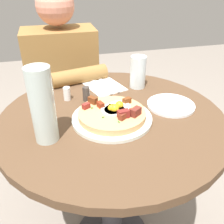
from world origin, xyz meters
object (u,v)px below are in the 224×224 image
(fork, at_px, (108,85))
(breakfast_pizza, at_px, (113,113))
(pizza_plate, at_px, (112,118))
(pepper_shaker, at_px, (86,94))
(person_seated, at_px, (66,102))
(knife, at_px, (101,86))
(water_bottle, at_px, (43,106))
(dining_table, at_px, (112,152))
(water_glass, at_px, (138,72))
(salt_shaker, at_px, (67,94))
(bread_plate, at_px, (170,104))

(fork, bearing_deg, breakfast_pizza, 152.57)
(pizza_plate, height_order, pepper_shaker, pepper_shaker)
(person_seated, bearing_deg, pepper_shaker, -82.43)
(knife, height_order, pepper_shaker, pepper_shaker)
(water_bottle, bearing_deg, dining_table, 21.57)
(person_seated, distance_m, water_glass, 0.58)
(salt_shaker, bearing_deg, breakfast_pizza, -54.09)
(breakfast_pizza, relative_size, fork, 1.30)
(bread_plate, distance_m, pepper_shaker, 0.33)
(pepper_shaker, bearing_deg, person_seated, 97.57)
(pizza_plate, height_order, salt_shaker, salt_shaker)
(water_glass, height_order, salt_shaker, water_glass)
(dining_table, height_order, water_bottle, water_bottle)
(pepper_shaker, bearing_deg, water_bottle, -125.88)
(breakfast_pizza, distance_m, bread_plate, 0.24)
(water_glass, bearing_deg, pizza_plate, -127.02)
(water_glass, distance_m, water_bottle, 0.50)
(salt_shaker, bearing_deg, dining_table, -47.00)
(water_glass, bearing_deg, bread_plate, -71.79)
(person_seated, bearing_deg, breakfast_pizza, -78.59)
(breakfast_pizza, height_order, fork, breakfast_pizza)
(dining_table, bearing_deg, water_bottle, -158.43)
(fork, distance_m, pepper_shaker, 0.16)
(breakfast_pizza, bearing_deg, bread_plate, 9.43)
(dining_table, height_order, salt_shaker, salt_shaker)
(water_glass, height_order, water_bottle, water_bottle)
(water_bottle, bearing_deg, salt_shaker, 70.66)
(pizza_plate, bearing_deg, water_glass, 52.98)
(breakfast_pizza, xyz_separation_m, water_glass, (0.18, 0.24, 0.04))
(bread_plate, bearing_deg, water_glass, 108.21)
(pizza_plate, relative_size, water_glass, 2.02)
(dining_table, xyz_separation_m, fork, (0.04, 0.24, 0.18))
(breakfast_pizza, relative_size, pepper_shaker, 4.04)
(bread_plate, xyz_separation_m, knife, (-0.22, 0.23, 0.00))
(knife, distance_m, pepper_shaker, 0.13)
(dining_table, relative_size, pepper_shaker, 14.05)
(knife, xyz_separation_m, salt_shaker, (-0.15, -0.08, 0.02))
(breakfast_pizza, distance_m, knife, 0.27)
(person_seated, height_order, breakfast_pizza, person_seated)
(breakfast_pizza, xyz_separation_m, fork, (0.05, 0.28, -0.02))
(dining_table, height_order, pizza_plate, pizza_plate)
(water_bottle, bearing_deg, pepper_shaker, 54.12)
(person_seated, relative_size, fork, 6.31)
(person_seated, relative_size, water_glass, 8.20)
(breakfast_pizza, relative_size, water_bottle, 1.00)
(fork, relative_size, pepper_shaker, 3.10)
(pizza_plate, distance_m, bread_plate, 0.25)
(knife, bearing_deg, pizza_plate, 158.83)
(bread_plate, relative_size, knife, 1.00)
(water_bottle, xyz_separation_m, salt_shaker, (0.09, 0.25, -0.09))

